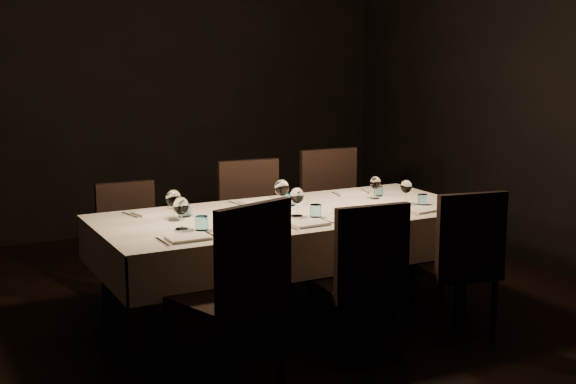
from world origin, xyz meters
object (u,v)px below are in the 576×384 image
chair_far_center (254,221)px  chair_far_right (335,208)px  chair_near_right (461,257)px  chair_near_center (362,274)px  chair_near_left (238,288)px  chair_far_left (130,238)px  dining_table (288,224)px

chair_far_center → chair_far_right: chair_far_right is taller
chair_near_right → chair_far_right: 1.54m
chair_near_center → chair_near_left: bearing=6.6°
chair_near_center → chair_far_center: 1.51m
chair_far_left → chair_far_right: size_ratio=0.86×
chair_far_left → chair_far_right: chair_far_right is taller
chair_near_center → chair_near_right: bearing=-173.6°
chair_near_right → chair_far_center: 1.66m
chair_near_left → chair_near_right: chair_near_left is taller
dining_table → chair_far_center: bearing=82.8°
chair_near_right → chair_far_center: size_ratio=0.98×
chair_near_right → chair_far_right: chair_far_right is taller
chair_near_center → chair_far_right: bearing=-110.7°
dining_table → chair_near_left: 1.08m
dining_table → chair_far_right: chair_far_right is taller
chair_far_center → chair_far_right: 0.75m
chair_far_left → dining_table: bearing=-43.2°
chair_near_left → chair_far_left: 1.66m
chair_near_center → chair_far_center: size_ratio=0.98×
chair_near_center → chair_far_left: chair_near_center is taller
chair_near_right → chair_far_left: (-1.68, 1.60, -0.04)m
chair_near_right → chair_far_right: (-0.01, 1.54, 0.02)m
chair_far_center → chair_far_right: (0.74, 0.06, 0.01)m
chair_near_left → chair_near_center: (0.81, 0.03, -0.04)m
chair_near_right → chair_far_center: chair_far_center is taller
chair_far_right → chair_far_left: bearing=-178.3°
chair_near_right → chair_near_left: bearing=11.7°
dining_table → chair_near_left: bearing=-132.0°
chair_far_center → chair_near_center: bearing=-84.3°
dining_table → chair_near_center: chair_near_center is taller
chair_near_center → chair_far_right: (0.74, 1.57, 0.02)m
chair_far_right → chair_near_right: bearing=-85.9°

